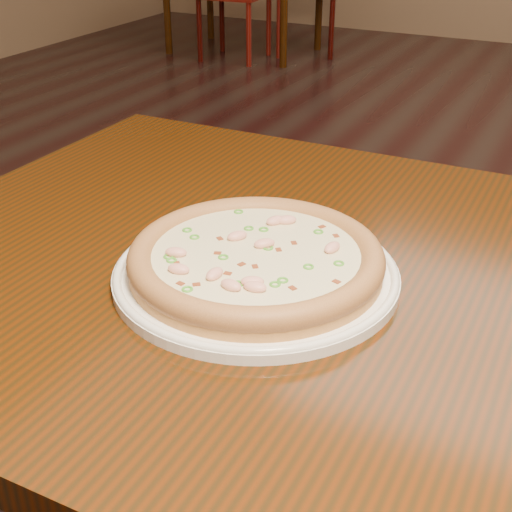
% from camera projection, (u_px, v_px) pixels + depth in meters
% --- Properties ---
extents(ground, '(9.00, 9.00, 0.00)m').
position_uv_depth(ground, '(368.00, 410.00, 1.73)').
color(ground, black).
extents(hero_table, '(1.20, 0.80, 0.75)m').
position_uv_depth(hero_table, '(366.00, 356.00, 0.83)').
color(hero_table, black).
rests_on(hero_table, ground).
extents(plate, '(0.32, 0.32, 0.02)m').
position_uv_depth(plate, '(256.00, 273.00, 0.79)').
color(plate, white).
rests_on(plate, hero_table).
extents(pizza, '(0.28, 0.28, 0.03)m').
position_uv_depth(pizza, '(256.00, 258.00, 0.78)').
color(pizza, '#C28A41').
rests_on(pizza, plate).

